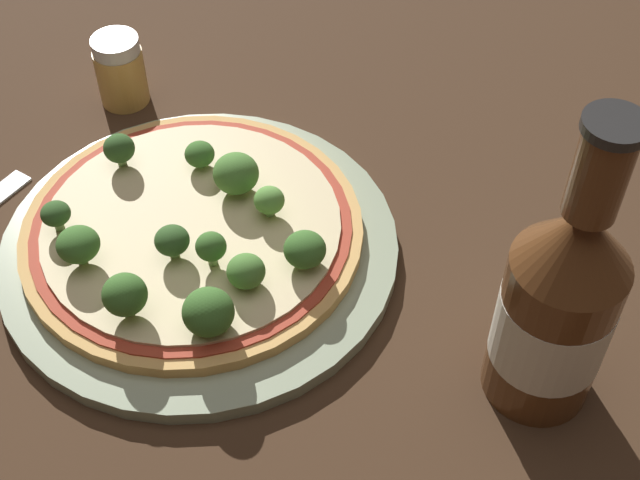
% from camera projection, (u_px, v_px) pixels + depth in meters
% --- Properties ---
extents(ground_plane, '(3.00, 3.00, 0.00)m').
position_uv_depth(ground_plane, '(218.00, 243.00, 0.68)').
color(ground_plane, '#3D2819').
extents(plate, '(0.30, 0.30, 0.01)m').
position_uv_depth(plate, '(200.00, 247.00, 0.67)').
color(plate, '#93A384').
rests_on(plate, ground_plane).
extents(pizza, '(0.26, 0.26, 0.01)m').
position_uv_depth(pizza, '(192.00, 229.00, 0.67)').
color(pizza, tan).
rests_on(pizza, plate).
extents(broccoli_floret_0, '(0.02, 0.02, 0.02)m').
position_uv_depth(broccoli_floret_0, '(56.00, 214.00, 0.65)').
color(broccoli_floret_0, '#7A9E5B').
rests_on(broccoli_floret_0, pizza).
extents(broccoli_floret_1, '(0.02, 0.02, 0.03)m').
position_uv_depth(broccoli_floret_1, '(211.00, 247.00, 0.62)').
color(broccoli_floret_1, '#7A9E5B').
rests_on(broccoli_floret_1, pizza).
extents(broccoli_floret_2, '(0.04, 0.04, 0.03)m').
position_uv_depth(broccoli_floret_2, '(236.00, 174.00, 0.67)').
color(broccoli_floret_2, '#7A9E5B').
rests_on(broccoli_floret_2, pizza).
extents(broccoli_floret_3, '(0.03, 0.03, 0.03)m').
position_uv_depth(broccoli_floret_3, '(78.00, 245.00, 0.62)').
color(broccoli_floret_3, '#7A9E5B').
rests_on(broccoli_floret_3, pizza).
extents(broccoli_floret_4, '(0.02, 0.02, 0.03)m').
position_uv_depth(broccoli_floret_4, '(119.00, 149.00, 0.69)').
color(broccoli_floret_4, '#7A9E5B').
rests_on(broccoli_floret_4, pizza).
extents(broccoli_floret_5, '(0.03, 0.03, 0.02)m').
position_uv_depth(broccoli_floret_5, '(246.00, 271.00, 0.61)').
color(broccoli_floret_5, '#7A9E5B').
rests_on(broccoli_floret_5, pizza).
extents(broccoli_floret_6, '(0.02, 0.02, 0.02)m').
position_uv_depth(broccoli_floret_6, '(269.00, 201.00, 0.66)').
color(broccoli_floret_6, '#7A9E5B').
rests_on(broccoli_floret_6, pizza).
extents(broccoli_floret_7, '(0.03, 0.03, 0.03)m').
position_uv_depth(broccoli_floret_7, '(172.00, 241.00, 0.63)').
color(broccoli_floret_7, '#7A9E5B').
rests_on(broccoli_floret_7, pizza).
extents(broccoli_floret_8, '(0.04, 0.04, 0.03)m').
position_uv_depth(broccoli_floret_8, '(208.00, 312.00, 0.59)').
color(broccoli_floret_8, '#7A9E5B').
rests_on(broccoli_floret_8, pizza).
extents(broccoli_floret_9, '(0.02, 0.02, 0.02)m').
position_uv_depth(broccoli_floret_9, '(200.00, 154.00, 0.70)').
color(broccoli_floret_9, '#7A9E5B').
rests_on(broccoli_floret_9, pizza).
extents(broccoli_floret_10, '(0.03, 0.03, 0.03)m').
position_uv_depth(broccoli_floret_10, '(305.00, 250.00, 0.63)').
color(broccoli_floret_10, '#7A9E5B').
rests_on(broccoli_floret_10, pizza).
extents(broccoli_floret_11, '(0.03, 0.03, 0.03)m').
position_uv_depth(broccoli_floret_11, '(125.00, 295.00, 0.59)').
color(broccoli_floret_11, '#7A9E5B').
rests_on(broccoli_floret_11, pizza).
extents(beer_bottle, '(0.07, 0.07, 0.23)m').
position_uv_depth(beer_bottle, '(558.00, 305.00, 0.54)').
color(beer_bottle, '#563319').
rests_on(beer_bottle, ground_plane).
extents(pepper_shaker, '(0.04, 0.04, 0.06)m').
position_uv_depth(pepper_shaker, '(120.00, 71.00, 0.78)').
color(pepper_shaker, tan).
rests_on(pepper_shaker, ground_plane).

